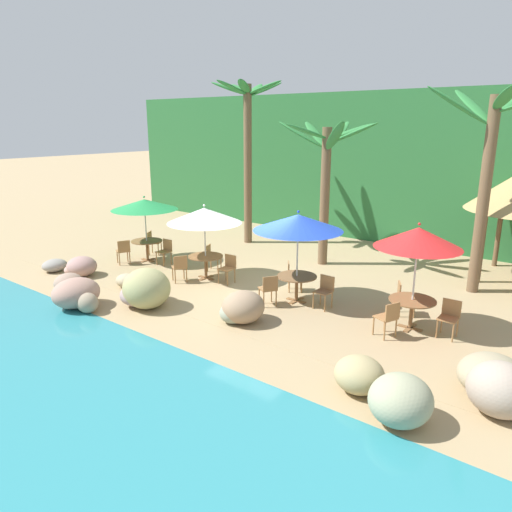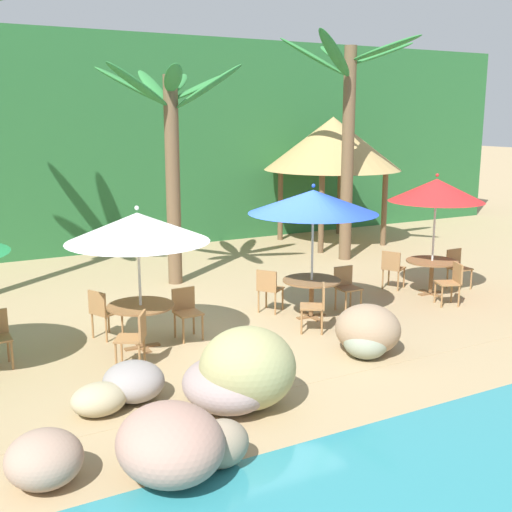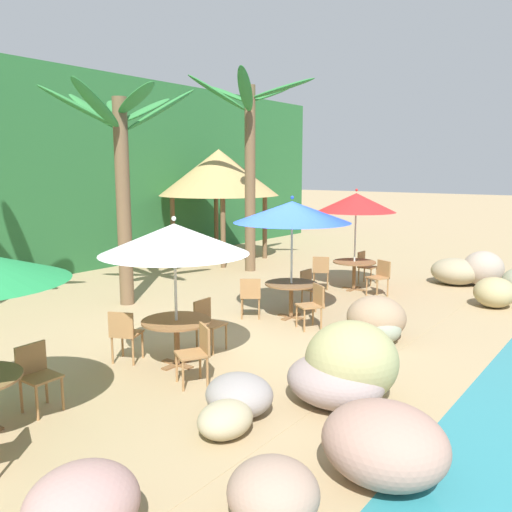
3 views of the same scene
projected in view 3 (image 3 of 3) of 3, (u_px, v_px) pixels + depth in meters
ground_plane at (258, 331)px, 10.21m from camera, size 120.00×120.00×0.00m
terrace_deck at (258, 331)px, 10.21m from camera, size 18.00×5.20×0.01m
foliage_backdrop at (4, 172)px, 15.06m from camera, size 28.00×2.40×6.00m
rock_seawall at (407, 332)px, 8.91m from camera, size 14.47×3.50×1.08m
chair_green_seaward at (36, 372)px, 6.82m from camera, size 0.43×0.43×0.87m
umbrella_white at (174, 239)px, 8.14m from camera, size 2.31×2.31×2.38m
dining_table_white at (177, 328)px, 8.37m from camera, size 1.10×1.10×0.74m
chair_white_seaward at (207, 321)px, 9.12m from camera, size 0.43×0.44×0.87m
chair_white_inland at (124, 332)px, 8.48m from camera, size 0.56×0.56×0.87m
chair_white_left at (198, 350)px, 7.65m from camera, size 0.58×0.58×0.87m
umbrella_blue at (292, 212)px, 10.81m from camera, size 2.42×2.42×2.55m
dining_table_blue at (291, 289)px, 11.07m from camera, size 1.10×1.10×0.74m
chair_blue_seaward at (310, 286)px, 11.80m from camera, size 0.43×0.44×0.87m
chair_blue_inland at (250, 295)px, 11.02m from camera, size 0.59×0.59×0.87m
chair_blue_left at (313, 303)px, 10.33m from camera, size 0.59×0.58×0.87m
umbrella_red at (356, 203)px, 13.40m from camera, size 2.00×2.00×2.60m
dining_table_red at (354, 266)px, 13.66m from camera, size 1.10×1.10×0.74m
chair_red_seaward at (365, 265)px, 14.41m from camera, size 0.43×0.43×0.87m
chair_red_inland at (321, 270)px, 13.71m from camera, size 0.58×0.57×0.87m
chair_red_left at (380, 275)px, 13.01m from camera, size 0.55×0.55×0.87m
palm_tree_second at (121, 153)px, 11.77m from camera, size 3.37×3.40×4.88m
palm_tree_third at (250, 143)px, 15.71m from camera, size 3.57×3.72×5.78m
palapa_hut at (219, 173)px, 17.89m from camera, size 4.06×4.06×3.74m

